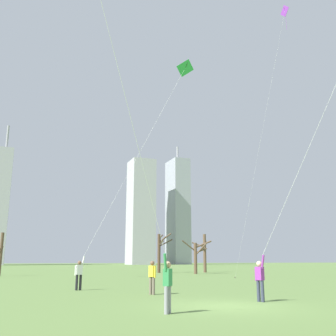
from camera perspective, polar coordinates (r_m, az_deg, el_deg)
The scene contains 13 objects.
ground_plane at distance 15.47m, azimuth 8.67°, elevation -19.26°, with size 400.00×400.00×0.00m, color #5B7A3D.
kite_flyer_midfield_right_orange at distance 11.99m, azimuth -3.56°, elevation -2.50°, with size 5.87×4.68×14.24m.
kite_flyer_foreground_right_green at distance 25.50m, azimuth -7.59°, elevation -4.90°, with size 9.92×5.13×18.37m.
kite_flyer_far_back_red at distance 16.96m, azimuth 14.50°, elevation -12.14°, with size 2.49×4.88×10.52m.
bystander_watching_nearby at distance 20.19m, azimuth -2.31°, elevation -15.38°, with size 0.31×0.48×1.62m.
distant_kite_high_overhead_purple at distance 40.66m, azimuth 16.02°, elevation 18.08°, with size 2.33×7.87×25.25m.
bare_tree_center at distance 54.00m, azimuth -1.18°, elevation -11.83°, with size 2.07×2.89×5.27m.
bare_tree_right_of_center at distance 46.08m, azimuth -23.18°, elevation -11.39°, with size 0.89×2.04×4.54m.
bare_tree_rightmost at distance 55.77m, azimuth 5.31°, elevation -12.05°, with size 2.75×2.57×5.18m.
bare_tree_far_right_edge at distance 49.98m, azimuth 4.19°, elevation -12.47°, with size 3.89×2.29×4.08m.
skyline_slender_spire at distance 149.32m, azimuth -3.98°, elevation -6.30°, with size 8.83×9.85×39.27m.
skyline_tall_tower at distance 160.56m, azimuth 1.43°, elevation -6.27°, with size 6.69×11.40×48.30m.
skyline_short_annex at distance 145.70m, azimuth -23.15°, elevation -5.00°, with size 5.24×7.80×48.49m.
Camera 1 is at (-7.64, -13.35, 1.66)m, focal length 41.90 mm.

